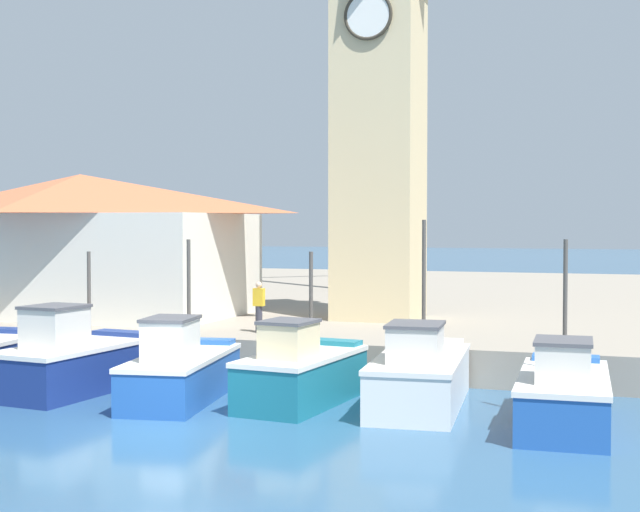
% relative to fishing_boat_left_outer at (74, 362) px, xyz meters
% --- Properties ---
extents(ground_plane, '(300.00, 300.00, 0.00)m').
position_rel_fishing_boat_left_outer_xyz_m(ground_plane, '(4.43, -3.12, -0.82)').
color(ground_plane, '#2D567A').
extents(quay_wharf, '(120.00, 40.00, 1.05)m').
position_rel_fishing_boat_left_outer_xyz_m(quay_wharf, '(4.43, 23.86, -0.29)').
color(quay_wharf, gray).
rests_on(quay_wharf, ground).
extents(fishing_boat_left_outer, '(2.60, 4.85, 3.75)m').
position_rel_fishing_boat_left_outer_xyz_m(fishing_boat_left_outer, '(0.00, 0.00, 0.00)').
color(fishing_boat_left_outer, navy).
rests_on(fishing_boat_left_outer, ground).
extents(fishing_boat_left_inner, '(2.53, 5.09, 4.09)m').
position_rel_fishing_boat_left_outer_xyz_m(fishing_boat_left_inner, '(3.24, -0.13, -0.07)').
color(fishing_boat_left_inner, '#2356A8').
rests_on(fishing_boat_left_inner, ground).
extents(fishing_boat_mid_left, '(2.35, 4.43, 3.80)m').
position_rel_fishing_boat_left_outer_xyz_m(fishing_boat_mid_left, '(6.31, 0.40, -0.04)').
color(fishing_boat_mid_left, '#196B7F').
rests_on(fishing_boat_mid_left, ground).
extents(fishing_boat_center, '(2.44, 5.34, 4.60)m').
position_rel_fishing_boat_left_outer_xyz_m(fishing_boat_center, '(9.19, 1.00, -0.05)').
color(fishing_boat_center, silver).
rests_on(fishing_boat_center, ground).
extents(fishing_boat_mid_right, '(2.13, 4.88, 4.15)m').
position_rel_fishing_boat_left_outer_xyz_m(fishing_boat_mid_right, '(12.66, -0.13, -0.10)').
color(fishing_boat_mid_right, '#2356A8').
rests_on(fishing_boat_mid_right, ground).
extents(clock_tower, '(3.44, 3.44, 16.42)m').
position_rel_fishing_boat_left_outer_xyz_m(clock_tower, '(5.57, 10.96, 8.05)').
color(clock_tower, beige).
rests_on(clock_tower, quay_wharf).
extents(warehouse_left, '(12.60, 7.27, 5.35)m').
position_rel_fishing_boat_left_outer_xyz_m(warehouse_left, '(-5.75, 9.11, 2.96)').
color(warehouse_left, silver).
rests_on(warehouse_left, quay_wharf).
extents(port_crane_far, '(4.31, 7.37, 21.80)m').
position_rel_fishing_boat_left_outer_xyz_m(port_crane_far, '(1.65, 23.61, 8.66)').
color(port_crane_far, '#353539').
rests_on(port_crane_far, quay_wharf).
extents(dock_worker_near_tower, '(0.34, 0.22, 1.62)m').
position_rel_fishing_boat_left_outer_xyz_m(dock_worker_near_tower, '(3.02, 5.66, 1.08)').
color(dock_worker_near_tower, '#33333D').
rests_on(dock_worker_near_tower, quay_wharf).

